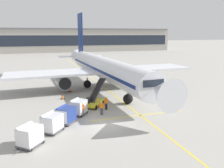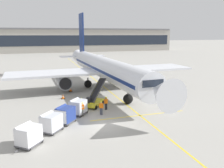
# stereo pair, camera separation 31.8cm
# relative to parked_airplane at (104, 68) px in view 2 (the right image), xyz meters

# --- Properties ---
(ground_plane) EXTENTS (600.00, 600.00, 0.00)m
(ground_plane) POSITION_rel_parked_airplane_xyz_m (-4.75, -17.42, -3.60)
(ground_plane) COLOR #9E9B93
(parked_airplane) EXTENTS (33.30, 42.93, 14.39)m
(parked_airplane) POSITION_rel_parked_airplane_xyz_m (0.00, 0.00, 0.00)
(parked_airplane) COLOR silver
(parked_airplane) RESTS_ON ground
(belt_loader) EXTENTS (4.09, 4.84, 3.40)m
(belt_loader) POSITION_rel_parked_airplane_xyz_m (-4.16, -10.26, -2.68)
(belt_loader) COLOR gold
(belt_loader) RESTS_ON ground
(baggage_cart_lead) EXTENTS (2.51, 2.61, 1.91)m
(baggage_cart_lead) POSITION_rel_parked_airplane_xyz_m (-6.89, -13.10, -2.60)
(baggage_cart_lead) COLOR #515156
(baggage_cart_lead) RESTS_ON ground
(baggage_cart_second) EXTENTS (2.51, 2.61, 1.91)m
(baggage_cart_second) POSITION_rel_parked_airplane_xyz_m (-8.67, -15.44, -2.60)
(baggage_cart_second) COLOR #515156
(baggage_cart_second) RESTS_ON ground
(baggage_cart_third) EXTENTS (2.51, 2.61, 1.91)m
(baggage_cart_third) POSITION_rel_parked_airplane_xyz_m (-10.27, -17.36, -2.60)
(baggage_cart_third) COLOR #515156
(baggage_cart_third) RESTS_ON ground
(baggage_cart_fourth) EXTENTS (2.51, 2.61, 1.91)m
(baggage_cart_fourth) POSITION_rel_parked_airplane_xyz_m (-12.32, -19.84, -2.60)
(baggage_cart_fourth) COLOR #515156
(baggage_cart_fourth) RESTS_ON ground
(ground_crew_by_loader) EXTENTS (0.48, 0.42, 1.74)m
(ground_crew_by_loader) POSITION_rel_parked_airplane_xyz_m (-4.22, -14.05, -2.60)
(ground_crew_by_loader) COLOR #333847
(ground_crew_by_loader) RESTS_ON ground
(ground_crew_by_carts) EXTENTS (0.57, 0.27, 1.74)m
(ground_crew_by_carts) POSITION_rel_parked_airplane_xyz_m (-6.53, -13.84, -2.60)
(ground_crew_by_carts) COLOR #514C42
(ground_crew_by_carts) RESTS_ON ground
(ground_crew_marshaller) EXTENTS (0.40, 0.50, 1.74)m
(ground_crew_marshaller) POSITION_rel_parked_airplane_xyz_m (-6.26, -12.07, -2.60)
(ground_crew_marshaller) COLOR #514C42
(ground_crew_marshaller) RESTS_ON ground
(ground_crew_wingwalker) EXTENTS (0.55, 0.35, 1.74)m
(ground_crew_wingwalker) POSITION_rel_parked_airplane_xyz_m (-3.14, -12.36, -2.60)
(ground_crew_wingwalker) COLOR black
(ground_crew_wingwalker) RESTS_ON ground
(safety_cone_engine_keepout) EXTENTS (0.62, 0.62, 0.70)m
(safety_cone_engine_keepout) POSITION_rel_parked_airplane_xyz_m (-6.22, -1.14, -3.26)
(safety_cone_engine_keepout) COLOR black
(safety_cone_engine_keepout) RESTS_ON ground
(safety_cone_wingtip) EXTENTS (0.58, 0.58, 0.66)m
(safety_cone_wingtip) POSITION_rel_parked_airplane_xyz_m (-7.92, -5.42, -3.28)
(safety_cone_wingtip) COLOR black
(safety_cone_wingtip) RESTS_ON ground
(apron_guidance_line_lead_in) EXTENTS (0.20, 110.00, 0.01)m
(apron_guidance_line_lead_in) POSITION_rel_parked_airplane_xyz_m (0.14, -0.78, -3.59)
(apron_guidance_line_lead_in) COLOR yellow
(apron_guidance_line_lead_in) RESTS_ON ground
(apron_guidance_line_stop_bar) EXTENTS (12.00, 0.20, 0.01)m
(apron_guidance_line_stop_bar) POSITION_rel_parked_airplane_xyz_m (0.04, -15.67, -3.59)
(apron_guidance_line_stop_bar) COLOR yellow
(apron_guidance_line_stop_bar) RESTS_ON ground
(terminal_building) EXTENTS (117.99, 14.69, 12.50)m
(terminal_building) POSITION_rel_parked_airplane_xyz_m (4.97, 91.62, 2.60)
(terminal_building) COLOR #A8A399
(terminal_building) RESTS_ON ground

